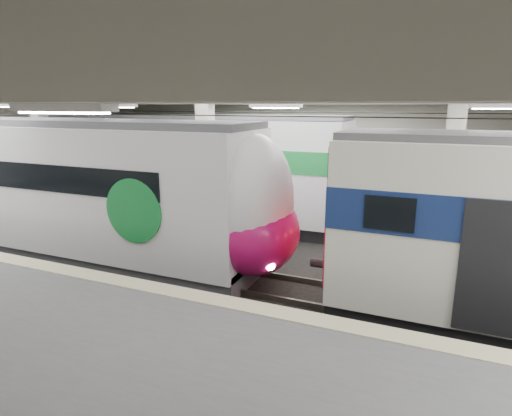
% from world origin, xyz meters
% --- Properties ---
extents(station_hall, '(36.00, 24.00, 5.75)m').
position_xyz_m(station_hall, '(0.00, -1.74, 3.24)').
color(station_hall, black).
rests_on(station_hall, ground).
extents(modern_emu, '(14.09, 2.91, 4.53)m').
position_xyz_m(modern_emu, '(-5.04, -0.00, 2.23)').
color(modern_emu, white).
rests_on(modern_emu, ground).
extents(far_train, '(14.45, 3.20, 4.58)m').
position_xyz_m(far_train, '(-5.66, 5.50, 2.37)').
color(far_train, white).
rests_on(far_train, ground).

